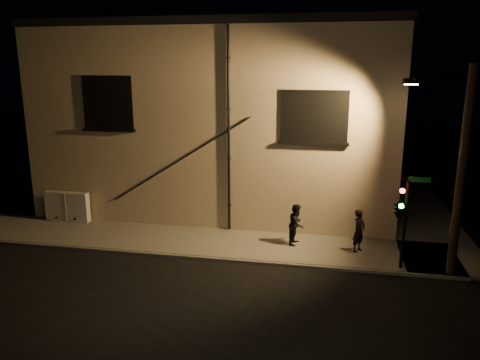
% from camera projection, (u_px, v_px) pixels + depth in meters
% --- Properties ---
extents(ground, '(90.00, 90.00, 0.00)m').
position_uv_depth(ground, '(261.00, 263.00, 16.79)').
color(ground, black).
extents(sidewalk, '(21.00, 16.00, 0.12)m').
position_uv_depth(sidewalk, '(303.00, 224.00, 20.73)').
color(sidewalk, '#635F59').
rests_on(sidewalk, ground).
extents(building, '(16.20, 12.23, 8.80)m').
position_uv_depth(building, '(231.00, 114.00, 24.85)').
color(building, '#C1AA8A').
rests_on(building, ground).
extents(utility_cabinet, '(2.02, 0.34, 1.33)m').
position_uv_depth(utility_cabinet, '(67.00, 206.00, 20.86)').
color(utility_cabinet, silver).
rests_on(utility_cabinet, sidewalk).
extents(pedestrian_a, '(0.65, 0.70, 1.62)m').
position_uv_depth(pedestrian_a, '(359.00, 231.00, 17.38)').
color(pedestrian_a, black).
rests_on(pedestrian_a, sidewalk).
extents(pedestrian_b, '(0.76, 0.89, 1.60)m').
position_uv_depth(pedestrian_b, '(296.00, 224.00, 18.13)').
color(pedestrian_b, black).
rests_on(pedestrian_b, sidewalk).
extents(traffic_signal, '(1.22, 1.90, 3.24)m').
position_uv_depth(traffic_signal, '(400.00, 208.00, 15.56)').
color(traffic_signal, black).
rests_on(traffic_signal, sidewalk).
extents(streetlamp_pole, '(2.02, 1.39, 6.99)m').
position_uv_depth(streetlamp_pole, '(458.00, 168.00, 14.95)').
color(streetlamp_pole, black).
rests_on(streetlamp_pole, ground).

